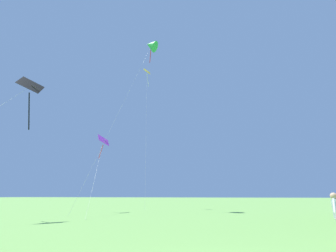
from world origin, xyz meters
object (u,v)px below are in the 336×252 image
object	(u,v)px
kite_green_small	(151,45)
kite_yellow_diamond	(147,78)
kite_black_large	(29,95)
kite_purple_streamer	(103,144)

from	to	relation	value
kite_green_small	kite_yellow_diamond	bearing A→B (deg)	114.99
kite_black_large	kite_green_small	bearing A→B (deg)	67.01
kite_green_small	kite_purple_streamer	xyz separation A→B (m)	(-4.00, -4.53, -15.32)
kite_yellow_diamond	kite_green_small	bearing A→B (deg)	-65.01
kite_yellow_diamond	kite_black_large	xyz separation A→B (m)	(-3.88, -18.02, -10.17)
kite_green_small	kite_black_large	bearing A→B (deg)	-112.99
kite_yellow_diamond	kite_black_large	bearing A→B (deg)	-102.14
kite_green_small	kite_purple_streamer	bearing A→B (deg)	-131.45
kite_purple_streamer	kite_yellow_diamond	size ratio (longest dim) A/B	0.41
kite_purple_streamer	kite_black_large	distance (m)	9.72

